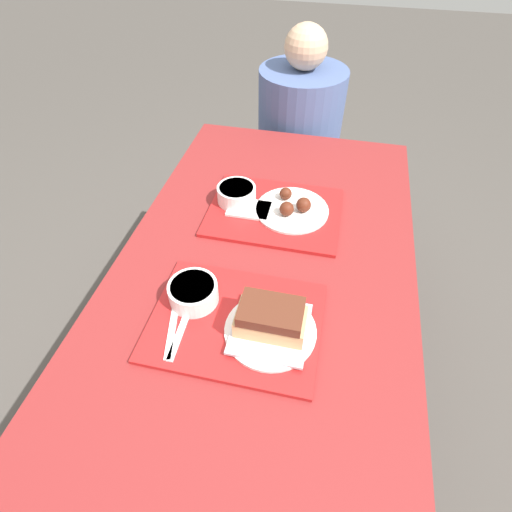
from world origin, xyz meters
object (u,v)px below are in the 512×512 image
(tray_near, at_px, (236,322))
(brisket_sandwich_plate, at_px, (271,322))
(tray_far, at_px, (274,212))
(wings_plate_far, at_px, (292,207))
(bowl_coleslaw_near, at_px, (193,292))
(person_seated_across, at_px, (300,117))
(bowl_coleslaw_far, at_px, (237,193))

(tray_near, height_order, brisket_sandwich_plate, brisket_sandwich_plate)
(tray_far, xyz_separation_m, wings_plate_far, (0.05, 0.01, 0.02))
(tray_far, height_order, bowl_coleslaw_near, bowl_coleslaw_near)
(person_seated_across, bearing_deg, bowl_coleslaw_far, -98.61)
(tray_near, distance_m, bowl_coleslaw_near, 0.13)
(tray_far, relative_size, bowl_coleslaw_far, 3.34)
(bowl_coleslaw_near, distance_m, wings_plate_far, 0.44)
(tray_near, relative_size, tray_far, 1.00)
(bowl_coleslaw_near, xyz_separation_m, person_seated_across, (0.11, 1.12, -0.08))
(tray_near, distance_m, person_seated_across, 1.16)
(tray_far, distance_m, bowl_coleslaw_far, 0.13)
(bowl_coleslaw_near, distance_m, person_seated_across, 1.13)
(tray_near, height_order, wings_plate_far, wings_plate_far)
(wings_plate_far, bearing_deg, bowl_coleslaw_far, 176.40)
(tray_near, xyz_separation_m, bowl_coleslaw_far, (-0.11, 0.45, 0.04))
(brisket_sandwich_plate, xyz_separation_m, wings_plate_far, (-0.02, 0.45, -0.02))
(wings_plate_far, bearing_deg, tray_far, -169.53)
(bowl_coleslaw_far, height_order, wings_plate_far, same)
(bowl_coleslaw_near, xyz_separation_m, brisket_sandwich_plate, (0.20, -0.05, 0.01))
(person_seated_across, bearing_deg, bowl_coleslaw_near, -95.65)
(bowl_coleslaw_far, bearing_deg, wings_plate_far, -3.60)
(tray_near, xyz_separation_m, brisket_sandwich_plate, (0.09, -0.01, 0.04))
(bowl_coleslaw_far, height_order, person_seated_across, person_seated_across)
(tray_near, xyz_separation_m, tray_far, (0.01, 0.43, 0.00))
(brisket_sandwich_plate, relative_size, person_seated_across, 0.34)
(tray_far, bearing_deg, tray_near, -91.84)
(tray_near, relative_size, bowl_coleslaw_near, 3.34)
(bowl_coleslaw_near, xyz_separation_m, wings_plate_far, (0.19, 0.40, -0.02))
(bowl_coleslaw_far, distance_m, person_seated_across, 0.72)
(wings_plate_far, bearing_deg, brisket_sandwich_plate, -87.56)
(wings_plate_far, height_order, person_seated_across, person_seated_across)
(bowl_coleslaw_near, relative_size, person_seated_across, 0.19)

